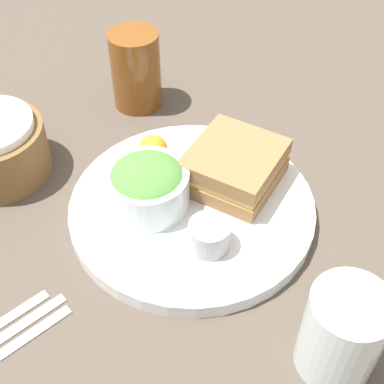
{
  "coord_description": "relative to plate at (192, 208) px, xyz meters",
  "views": [
    {
      "loc": [
        -0.36,
        -0.34,
        0.55
      ],
      "look_at": [
        0.0,
        0.0,
        0.04
      ],
      "focal_mm": 50.0,
      "sensor_mm": 36.0,
      "label": 1
    }
  ],
  "objects": [
    {
      "name": "plate",
      "position": [
        0.0,
        0.0,
        0.0
      ],
      "size": [
        0.33,
        0.33,
        0.02
      ],
      "primitive_type": "cylinder",
      "color": "silver",
      "rests_on": "ground_plane"
    },
    {
      "name": "fork",
      "position": [
        -0.29,
        0.01,
        -0.01
      ],
      "size": [
        0.17,
        0.03,
        0.01
      ],
      "primitive_type": "cube",
      "rotation": [
        0.0,
        0.0,
        3.06
      ],
      "color": "silver",
      "rests_on": "ground_plane"
    },
    {
      "name": "sandwich",
      "position": [
        0.07,
        -0.01,
        0.04
      ],
      "size": [
        0.15,
        0.14,
        0.06
      ],
      "color": "olive",
      "rests_on": "plate"
    },
    {
      "name": "dressing_cup",
      "position": [
        -0.04,
        -0.07,
        0.03
      ],
      "size": [
        0.05,
        0.05,
        0.04
      ],
      "primitive_type": "cylinder",
      "color": "#99999E",
      "rests_on": "plate"
    },
    {
      "name": "water_glass",
      "position": [
        -0.05,
        -0.26,
        0.05
      ],
      "size": [
        0.08,
        0.08,
        0.11
      ],
      "primitive_type": "cylinder",
      "color": "silver",
      "rests_on": "ground_plane"
    },
    {
      "name": "orange_wedge",
      "position": [
        0.02,
        0.1,
        0.03
      ],
      "size": [
        0.04,
        0.04,
        0.04
      ],
      "primitive_type": "sphere",
      "color": "orange",
      "rests_on": "plate"
    },
    {
      "name": "ground_plane",
      "position": [
        0.0,
        0.0,
        -0.01
      ],
      "size": [
        4.0,
        4.0,
        0.0
      ],
      "primitive_type": "plane",
      "color": "#4C4238"
    },
    {
      "name": "drink_glass",
      "position": [
        0.12,
        0.24,
        0.05
      ],
      "size": [
        0.08,
        0.08,
        0.13
      ],
      "primitive_type": "cylinder",
      "color": "brown",
      "rests_on": "ground_plane"
    },
    {
      "name": "salad_bowl",
      "position": [
        -0.04,
        0.04,
        0.05
      ],
      "size": [
        0.11,
        0.11,
        0.07
      ],
      "color": "silver",
      "rests_on": "plate"
    }
  ]
}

